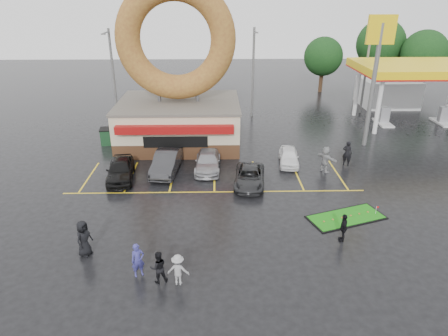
{
  "coord_description": "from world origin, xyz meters",
  "views": [
    {
      "loc": [
        0.12,
        -20.18,
        12.23
      ],
      "look_at": [
        0.62,
        2.36,
        2.2
      ],
      "focal_mm": 32.0,
      "sensor_mm": 36.0,
      "label": 1
    }
  ],
  "objects_px": {
    "person_blue": "(138,260)",
    "streetlight_left": "(113,73)",
    "donut_shop": "(178,92)",
    "putting_green": "(346,217)",
    "person_cameraman": "(343,227)",
    "gas_station": "(406,81)",
    "car_dgrey": "(166,162)",
    "car_white": "(289,156)",
    "car_grey": "(250,177)",
    "streetlight_mid": "(253,71)",
    "shell_sign": "(377,58)",
    "car_black": "(120,169)",
    "dumpster": "(112,136)",
    "streetlight_right": "(366,69)",
    "car_silver": "(208,161)"
  },
  "relations": [
    {
      "from": "car_black",
      "to": "person_blue",
      "type": "xyz_separation_m",
      "value": [
        3.08,
        -10.54,
        0.1
      ]
    },
    {
      "from": "streetlight_right",
      "to": "car_silver",
      "type": "bearing_deg",
      "value": -138.11
    },
    {
      "from": "donut_shop",
      "to": "streetlight_left",
      "type": "distance_m",
      "value": 9.87
    },
    {
      "from": "car_dgrey",
      "to": "shell_sign",
      "type": "bearing_deg",
      "value": 23.76
    },
    {
      "from": "gas_station",
      "to": "dumpster",
      "type": "relative_size",
      "value": 7.58
    },
    {
      "from": "streetlight_mid",
      "to": "car_silver",
      "type": "height_order",
      "value": "streetlight_mid"
    },
    {
      "from": "streetlight_mid",
      "to": "person_cameraman",
      "type": "height_order",
      "value": "streetlight_mid"
    },
    {
      "from": "person_cameraman",
      "to": "donut_shop",
      "type": "bearing_deg",
      "value": -135.51
    },
    {
      "from": "car_dgrey",
      "to": "putting_green",
      "type": "distance_m",
      "value": 13.16
    },
    {
      "from": "car_grey",
      "to": "streetlight_mid",
      "type": "bearing_deg",
      "value": 91.2
    },
    {
      "from": "gas_station",
      "to": "shell_sign",
      "type": "xyz_separation_m",
      "value": [
        -7.0,
        -8.94,
        3.68
      ]
    },
    {
      "from": "gas_station",
      "to": "car_grey",
      "type": "xyz_separation_m",
      "value": [
        -17.59,
        -16.5,
        -3.1
      ]
    },
    {
      "from": "donut_shop",
      "to": "streetlight_mid",
      "type": "relative_size",
      "value": 1.5
    },
    {
      "from": "donut_shop",
      "to": "car_silver",
      "type": "height_order",
      "value": "donut_shop"
    },
    {
      "from": "donut_shop",
      "to": "putting_green",
      "type": "xyz_separation_m",
      "value": [
        10.77,
        -13.05,
        -4.43
      ]
    },
    {
      "from": "streetlight_right",
      "to": "car_white",
      "type": "xyz_separation_m",
      "value": [
        -10.29,
        -13.92,
        -4.17
      ]
    },
    {
      "from": "car_black",
      "to": "putting_green",
      "type": "height_order",
      "value": "car_black"
    },
    {
      "from": "streetlight_left",
      "to": "car_black",
      "type": "xyz_separation_m",
      "value": [
        3.39,
        -14.38,
        -4.03
      ]
    },
    {
      "from": "gas_station",
      "to": "person_cameraman",
      "type": "relative_size",
      "value": 8.57
    },
    {
      "from": "shell_sign",
      "to": "car_grey",
      "type": "bearing_deg",
      "value": -144.48
    },
    {
      "from": "car_black",
      "to": "person_cameraman",
      "type": "xyz_separation_m",
      "value": [
        13.44,
        -7.9,
        0.04
      ]
    },
    {
      "from": "streetlight_mid",
      "to": "dumpster",
      "type": "bearing_deg",
      "value": -148.05
    },
    {
      "from": "car_dgrey",
      "to": "car_white",
      "type": "height_order",
      "value": "car_dgrey"
    },
    {
      "from": "car_white",
      "to": "person_blue",
      "type": "bearing_deg",
      "value": -118.88
    },
    {
      "from": "car_dgrey",
      "to": "dumpster",
      "type": "bearing_deg",
      "value": 137.37
    },
    {
      "from": "car_black",
      "to": "car_white",
      "type": "xyz_separation_m",
      "value": [
        12.32,
        2.46,
        -0.14
      ]
    },
    {
      "from": "person_blue",
      "to": "streetlight_left",
      "type": "bearing_deg",
      "value": 79.0
    },
    {
      "from": "shell_sign",
      "to": "dumpster",
      "type": "distance_m",
      "value": 22.96
    },
    {
      "from": "person_blue",
      "to": "dumpster",
      "type": "height_order",
      "value": "person_blue"
    },
    {
      "from": "streetlight_left",
      "to": "person_cameraman",
      "type": "bearing_deg",
      "value": -52.92
    },
    {
      "from": "streetlight_left",
      "to": "person_blue",
      "type": "bearing_deg",
      "value": -75.44
    },
    {
      "from": "donut_shop",
      "to": "car_black",
      "type": "relative_size",
      "value": 3.06
    },
    {
      "from": "person_blue",
      "to": "streetlight_mid",
      "type": "bearing_deg",
      "value": 48.24
    },
    {
      "from": "streetlight_left",
      "to": "streetlight_mid",
      "type": "bearing_deg",
      "value": 4.09
    },
    {
      "from": "car_grey",
      "to": "person_blue",
      "type": "bearing_deg",
      "value": -115.47
    },
    {
      "from": "streetlight_left",
      "to": "car_grey",
      "type": "relative_size",
      "value": 2.09
    },
    {
      "from": "streetlight_left",
      "to": "car_dgrey",
      "type": "height_order",
      "value": "streetlight_left"
    },
    {
      "from": "car_grey",
      "to": "putting_green",
      "type": "xyz_separation_m",
      "value": [
        5.36,
        -4.51,
        -0.56
      ]
    },
    {
      "from": "streetlight_left",
      "to": "dumpster",
      "type": "height_order",
      "value": "streetlight_left"
    },
    {
      "from": "car_black",
      "to": "gas_station",
      "type": "bearing_deg",
      "value": 23.05
    },
    {
      "from": "gas_station",
      "to": "car_white",
      "type": "relative_size",
      "value": 3.79
    },
    {
      "from": "car_silver",
      "to": "car_dgrey",
      "type": "bearing_deg",
      "value": -169.83
    },
    {
      "from": "streetlight_left",
      "to": "car_silver",
      "type": "xyz_separation_m",
      "value": [
        9.51,
        -12.78,
        -4.13
      ]
    },
    {
      "from": "donut_shop",
      "to": "person_cameraman",
      "type": "relative_size",
      "value": 8.47
    },
    {
      "from": "gas_station",
      "to": "car_dgrey",
      "type": "xyz_separation_m",
      "value": [
        -23.5,
        -14.25,
        -2.93
      ]
    },
    {
      "from": "car_white",
      "to": "streetlight_right",
      "type": "bearing_deg",
      "value": 60.07
    },
    {
      "from": "person_blue",
      "to": "dumpster",
      "type": "relative_size",
      "value": 0.94
    },
    {
      "from": "shell_sign",
      "to": "car_white",
      "type": "height_order",
      "value": "shell_sign"
    },
    {
      "from": "gas_station",
      "to": "car_white",
      "type": "xyz_separation_m",
      "value": [
        -14.29,
        -12.94,
        -3.09
      ]
    },
    {
      "from": "shell_sign",
      "to": "car_grey",
      "type": "height_order",
      "value": "shell_sign"
    }
  ]
}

